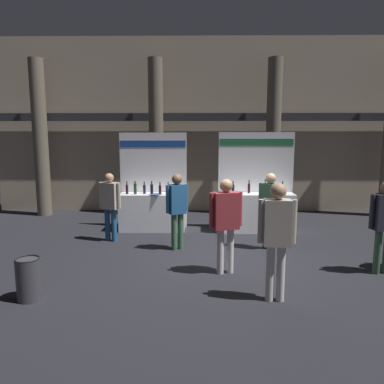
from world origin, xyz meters
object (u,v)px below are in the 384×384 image
at_px(visitor_5, 226,217).
at_px(exhibitor_booth_0, 153,207).
at_px(visitor_4, 110,201).
at_px(trash_bin, 29,279).
at_px(visitor_1, 277,231).
at_px(exhibitor_booth_1, 257,207).
at_px(visitor_3, 270,204).
at_px(visitor_7, 177,206).

bearing_deg(visitor_5, exhibitor_booth_0, -76.37).
bearing_deg(visitor_4, exhibitor_booth_0, 72.17).
xyz_separation_m(trash_bin, visitor_1, (3.71, 0.01, 0.75)).
height_order(exhibitor_booth_1, visitor_1, exhibitor_booth_1).
bearing_deg(visitor_3, visitor_7, -144.17).
bearing_deg(exhibitor_booth_0, visitor_1, -60.76).
height_order(visitor_3, visitor_5, visitor_5).
bearing_deg(visitor_4, visitor_1, -22.51).
bearing_deg(visitor_1, trash_bin, -176.69).
height_order(exhibitor_booth_1, visitor_7, exhibitor_booth_1).
bearing_deg(visitor_7, exhibitor_booth_0, 87.13).
xyz_separation_m(exhibitor_booth_0, visitor_7, (0.74, -1.70, 0.36)).
relative_size(visitor_4, visitor_5, 0.94).
distance_m(visitor_5, visitor_7, 1.67).
height_order(visitor_3, visitor_4, visitor_3).
bearing_deg(exhibitor_booth_0, visitor_5, -61.35).
relative_size(visitor_1, visitor_5, 1.04).
bearing_deg(exhibitor_booth_1, visitor_5, -109.33).
distance_m(exhibitor_booth_1, visitor_4, 3.75).
distance_m(visitor_1, visitor_7, 2.96).
relative_size(visitor_1, visitor_3, 1.07).
distance_m(visitor_3, visitor_5, 1.81).
bearing_deg(exhibitor_booth_1, visitor_3, -89.00).
xyz_separation_m(exhibitor_booth_0, visitor_1, (2.34, -4.18, 0.46)).
height_order(exhibitor_booth_0, visitor_3, exhibitor_booth_0).
bearing_deg(trash_bin, visitor_1, 0.11).
distance_m(trash_bin, visitor_5, 3.33).
height_order(exhibitor_booth_0, visitor_4, exhibitor_booth_0).
relative_size(visitor_4, visitor_7, 0.97).
height_order(trash_bin, visitor_4, visitor_4).
relative_size(visitor_3, visitor_4, 1.04).
xyz_separation_m(trash_bin, visitor_7, (2.11, 2.49, 0.65)).
height_order(exhibitor_booth_0, trash_bin, exhibitor_booth_0).
bearing_deg(visitor_4, visitor_7, -0.05).
height_order(exhibitor_booth_0, visitor_5, exhibitor_booth_0).
distance_m(exhibitor_booth_0, visitor_5, 3.54).
xyz_separation_m(exhibitor_booth_1, visitor_1, (-0.39, -4.11, 0.45)).
bearing_deg(visitor_5, visitor_7, -70.76).
height_order(visitor_1, visitor_7, visitor_1).
bearing_deg(visitor_7, visitor_1, -83.68).
relative_size(exhibitor_booth_0, visitor_3, 1.53).
xyz_separation_m(exhibitor_booth_0, visitor_5, (1.68, -3.08, 0.42)).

